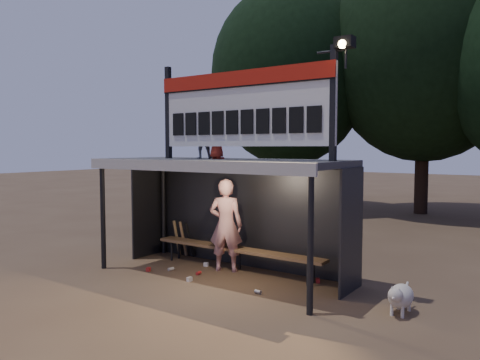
# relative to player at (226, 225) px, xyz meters

# --- Properties ---
(ground) EXTENTS (80.00, 80.00, 0.00)m
(ground) POSITION_rel_player_xyz_m (0.16, -0.41, -0.96)
(ground) COLOR #4E3927
(ground) RESTS_ON ground
(player) EXTENTS (0.82, 0.68, 1.91)m
(player) POSITION_rel_player_xyz_m (0.00, 0.00, 0.00)
(player) COLOR white
(player) RESTS_ON ground
(child_a) EXTENTS (0.56, 0.51, 0.93)m
(child_a) POSITION_rel_player_xyz_m (-0.37, -0.27, 1.83)
(child_a) COLOR slate
(child_a) RESTS_ON dugout_shelter
(child_b) EXTENTS (0.48, 0.41, 0.84)m
(child_b) POSITION_rel_player_xyz_m (0.02, -0.31, 1.78)
(child_b) COLOR maroon
(child_b) RESTS_ON dugout_shelter
(dugout_shelter) EXTENTS (5.10, 2.08, 2.32)m
(dugout_shelter) POSITION_rel_player_xyz_m (0.16, -0.16, 0.89)
(dugout_shelter) COLOR #373739
(dugout_shelter) RESTS_ON ground
(scoreboard_assembly) EXTENTS (4.10, 0.27, 1.99)m
(scoreboard_assembly) POSITION_rel_player_xyz_m (0.72, -0.42, 2.37)
(scoreboard_assembly) COLOR black
(scoreboard_assembly) RESTS_ON dugout_shelter
(bench) EXTENTS (4.00, 0.35, 0.48)m
(bench) POSITION_rel_player_xyz_m (0.16, 0.14, -0.52)
(bench) COLOR brown
(bench) RESTS_ON ground
(tree_left) EXTENTS (6.46, 6.46, 9.27)m
(tree_left) POSITION_rel_player_xyz_m (-3.84, 9.59, 4.56)
(tree_left) COLOR #322416
(tree_left) RESTS_ON ground
(tree_mid) EXTENTS (7.22, 7.22, 10.36)m
(tree_mid) POSITION_rel_player_xyz_m (1.16, 11.09, 5.21)
(tree_mid) COLOR black
(tree_mid) RESTS_ON ground
(dog) EXTENTS (0.36, 0.81, 0.49)m
(dog) POSITION_rel_player_xyz_m (3.68, -0.50, -0.68)
(dog) COLOR beige
(dog) RESTS_ON ground
(bats) EXTENTS (0.49, 0.33, 0.84)m
(bats) POSITION_rel_player_xyz_m (-1.54, 0.41, -0.53)
(bats) COLOR #A7824E
(bats) RESTS_ON ground
(litter) EXTENTS (3.33, 1.42, 0.08)m
(litter) POSITION_rel_player_xyz_m (0.01, -0.52, -0.92)
(litter) COLOR #B0221E
(litter) RESTS_ON ground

